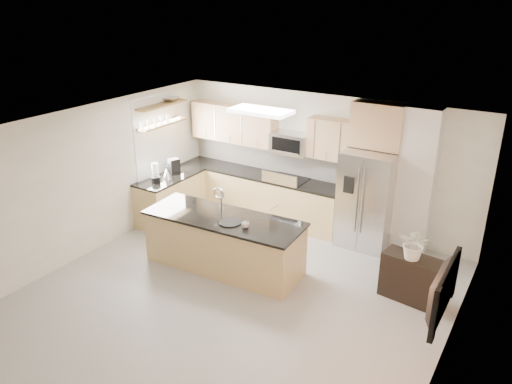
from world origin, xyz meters
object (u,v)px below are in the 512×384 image
Objects in this scene: range at (286,201)px; kettle at (167,173)px; microwave at (291,143)px; bowl at (171,99)px; blender at (155,174)px; coffee_maker at (174,167)px; flower_vase at (416,236)px; television at (435,289)px; island at (224,242)px; refrigerator at (367,199)px; credenza at (412,279)px; cup at (245,225)px; platter at (230,222)px.

range is 4.54× the size of kettle.
bowl reaches higher than microwave.
blender is 0.57m from coffee_maker.
kettle is at bearing 176.99° from flower_vase.
flower_vase is at bearing 20.36° from television.
island is 3.24m from bowl.
refrigerator reaches higher than kettle.
refrigerator is at bearing 17.20° from kettle.
refrigerator reaches higher than television.
range is at bearing 35.00° from blender.
kettle is 5.87m from television.
cup is at bearing -153.87° from credenza.
coffee_maker is at bearing 152.66° from cup.
microwave is 2.39m from coffee_maker.
kettle is 0.23× the size of television.
television is (5.76, -2.44, -1.04)m from bowl.
kettle is at bearing -175.01° from credenza.
television reaches higher than credenza.
island is 2.44m from coffee_maker.
microwave reaches higher than platter.
microwave reaches higher than cup.
kettle is at bearing 152.75° from island.
platter is at bearing 176.67° from cup.
microwave is 2.66m from blender.
bowl is at bearing 126.40° from coffee_maker.
range is 1.53× the size of flower_vase.
flower_vase is at bearing -48.71° from refrigerator.
coffee_maker is (-2.56, 1.33, 0.10)m from cup.
refrigerator is 2.47m from cup.
credenza is at bearing -27.51° from microwave.
bowl is at bearing 171.50° from flower_vase.
platter is 1.16× the size of coffee_maker.
credenza is 5.03m from blender.
flower_vase is (4.98, -0.56, 0.03)m from coffee_maker.
microwave is 3.51m from credenza.
flower_vase is (1.23, -1.40, 0.20)m from refrigerator.
range is 2.93× the size of blender.
island is 6.93× the size of bowl.
kettle is 1.46m from bowl.
flower_vase is at bearing -3.01° from kettle.
refrigerator is 4.23m from bowl.
coffee_maker is at bearing -167.37° from refrigerator.
cup is at bearing -118.76° from refrigerator.
bowl reaches higher than kettle.
coffee_maker is (-2.09, -1.01, -0.56)m from microwave.
platter reaches higher than credenza.
blender is 1.25× the size of coffee_maker.
flower_vase is at bearing 17.64° from cup.
island is 10.83× the size of kettle.
bowl reaches higher than range.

